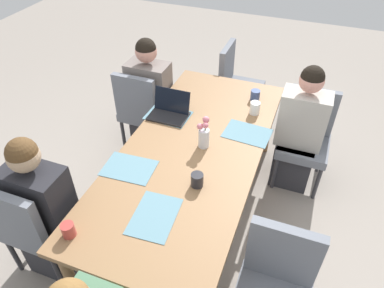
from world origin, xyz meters
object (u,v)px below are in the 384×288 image
(chair_head_right_right_mid, at_px, (236,81))
(dining_table, at_px, (192,156))
(laptop_far_left_mid, at_px, (170,111))
(coffee_mug_near_right, at_px, (255,108))
(flower_vase, at_px, (204,135))
(coffee_mug_centre_left, at_px, (197,180))
(coffee_mug_centre_right, at_px, (255,95))
(chair_near_right_far, at_px, (275,286))
(chair_far_left_mid, at_px, (142,107))
(person_far_left_mid, at_px, (151,102))
(person_far_left_far, at_px, (47,215))
(coffee_mug_near_left, at_px, (68,230))
(chair_far_left_far, at_px, (34,223))
(chair_near_left_near, at_px, (306,134))
(person_near_left_near, at_px, (299,135))

(chair_head_right_right_mid, bearing_deg, dining_table, -178.15)
(laptop_far_left_mid, distance_m, coffee_mug_near_right, 0.72)
(flower_vase, relative_size, laptop_far_left_mid, 0.79)
(chair_head_right_right_mid, relative_size, flower_vase, 3.54)
(dining_table, distance_m, coffee_mug_centre_left, 0.39)
(chair_head_right_right_mid, relative_size, coffee_mug_centre_right, 9.89)
(chair_near_right_far, relative_size, coffee_mug_centre_right, 9.89)
(chair_head_right_right_mid, height_order, flower_vase, flower_vase)
(chair_far_left_mid, distance_m, flower_vase, 1.11)
(chair_near_right_far, xyz_separation_m, coffee_mug_near_right, (1.36, 0.46, 0.29))
(person_far_left_mid, height_order, person_far_left_far, same)
(coffee_mug_centre_left, bearing_deg, coffee_mug_near_left, 138.71)
(person_far_left_far, height_order, laptop_far_left_mid, person_far_left_far)
(chair_far_left_mid, bearing_deg, laptop_far_left_mid, -126.44)
(coffee_mug_near_right, bearing_deg, chair_head_right_right_mid, 23.40)
(chair_far_left_far, bearing_deg, chair_head_right_right_mid, -18.42)
(flower_vase, relative_size, coffee_mug_near_left, 2.83)
(person_far_left_mid, relative_size, coffee_mug_near_right, 11.15)
(chair_far_left_far, height_order, laptop_far_left_mid, laptop_far_left_mid)
(coffee_mug_near_left, bearing_deg, coffee_mug_near_right, -24.45)
(dining_table, bearing_deg, chair_near_left_near, -43.95)
(chair_head_right_right_mid, bearing_deg, person_far_left_far, 162.37)
(laptop_far_left_mid, distance_m, coffee_mug_near_left, 1.32)
(flower_vase, bearing_deg, chair_near_right_far, -137.76)
(chair_near_right_far, bearing_deg, coffee_mug_near_right, 18.78)
(chair_far_left_mid, bearing_deg, coffee_mug_near_right, -92.58)
(chair_far_left_far, bearing_deg, dining_table, -44.34)
(laptop_far_left_mid, bearing_deg, person_far_left_mid, 43.93)
(flower_vase, xyz_separation_m, coffee_mug_near_right, (0.56, -0.26, -0.06))
(coffee_mug_centre_right, bearing_deg, chair_near_right_far, -162.15)
(flower_vase, height_order, coffee_mug_centre_left, flower_vase)
(person_near_left_near, relative_size, coffee_mug_near_left, 13.32)
(dining_table, relative_size, chair_near_right_far, 2.54)
(chair_near_left_near, bearing_deg, dining_table, 136.05)
(chair_near_left_near, height_order, person_far_left_far, person_far_left_far)
(chair_near_left_near, height_order, chair_far_left_mid, same)
(dining_table, bearing_deg, chair_near_right_far, -132.64)
(coffee_mug_near_right, distance_m, coffee_mug_centre_right, 0.22)
(chair_far_left_mid, xyz_separation_m, chair_near_right_far, (-1.41, -1.58, 0.00))
(chair_near_right_far, bearing_deg, coffee_mug_centre_right, 17.85)
(dining_table, bearing_deg, chair_far_left_far, 135.66)
(person_far_left_far, distance_m, coffee_mug_near_left, 0.50)
(coffee_mug_centre_right, bearing_deg, person_near_left_near, -102.88)
(chair_far_left_mid, bearing_deg, dining_table, -130.86)
(dining_table, relative_size, chair_far_left_far, 2.54)
(flower_vase, bearing_deg, laptop_far_left_mid, 55.37)
(dining_table, distance_m, chair_near_left_near, 1.15)
(person_near_left_near, bearing_deg, chair_far_left_mid, 92.43)
(chair_near_left_near, bearing_deg, chair_far_left_far, 135.85)
(coffee_mug_near_left, bearing_deg, chair_near_left_near, -33.52)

